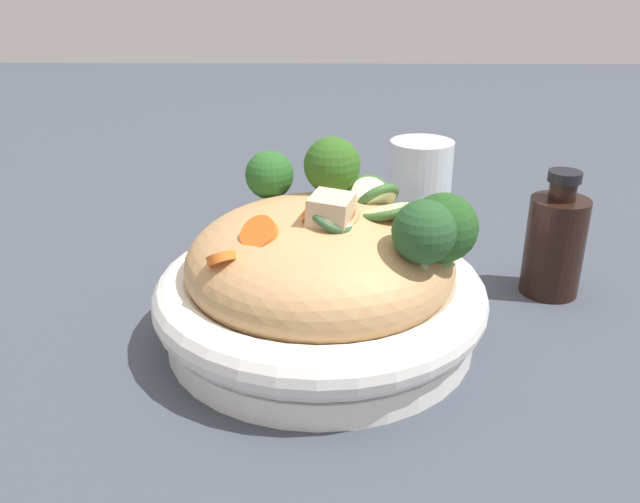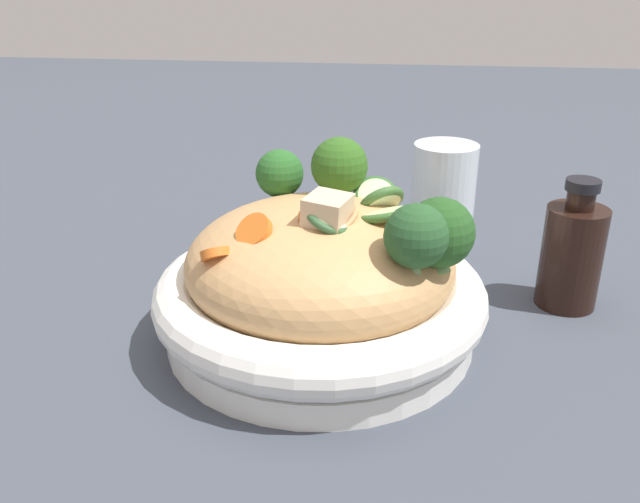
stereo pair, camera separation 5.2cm
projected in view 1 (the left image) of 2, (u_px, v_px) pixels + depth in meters
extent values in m
plane|color=#3C434E|center=(320.00, 335.00, 0.55)|extent=(3.00, 3.00, 0.00)
cylinder|color=white|center=(320.00, 324.00, 0.55)|extent=(0.24, 0.24, 0.02)
torus|color=white|center=(320.00, 293.00, 0.53)|extent=(0.26, 0.26, 0.04)
ellipsoid|color=tan|center=(320.00, 262.00, 0.52)|extent=(0.21, 0.21, 0.09)
torus|color=tan|center=(381.00, 235.00, 0.51)|extent=(0.06, 0.06, 0.02)
torus|color=tan|center=(306.00, 240.00, 0.51)|extent=(0.08, 0.08, 0.01)
torus|color=tan|center=(332.00, 230.00, 0.51)|extent=(0.06, 0.07, 0.02)
torus|color=tan|center=(320.00, 226.00, 0.50)|extent=(0.07, 0.08, 0.03)
cone|color=#9FC174|center=(270.00, 202.00, 0.58)|extent=(0.03, 0.02, 0.02)
sphere|color=#285F26|center=(269.00, 175.00, 0.57)|extent=(0.05, 0.05, 0.04)
cone|color=#99B679|center=(422.00, 265.00, 0.47)|extent=(0.03, 0.03, 0.02)
sphere|color=#254E27|center=(424.00, 232.00, 0.46)|extent=(0.06, 0.06, 0.04)
cone|color=#9AB677|center=(332.00, 195.00, 0.56)|extent=(0.03, 0.03, 0.02)
sphere|color=#2F5E1D|center=(332.00, 165.00, 0.55)|extent=(0.07, 0.07, 0.05)
cone|color=#9AC37B|center=(441.00, 258.00, 0.48)|extent=(0.03, 0.03, 0.01)
sphere|color=#234D1F|center=(443.00, 228.00, 0.47)|extent=(0.07, 0.07, 0.05)
cylinder|color=orange|center=(316.00, 218.00, 0.48)|extent=(0.03, 0.02, 0.02)
cylinder|color=orange|center=(259.00, 234.00, 0.47)|extent=(0.04, 0.04, 0.02)
cylinder|color=orange|center=(222.00, 259.00, 0.46)|extent=(0.03, 0.03, 0.02)
cylinder|color=beige|center=(332.00, 219.00, 0.48)|extent=(0.03, 0.03, 0.02)
torus|color=#335A33|center=(332.00, 219.00, 0.48)|extent=(0.04, 0.04, 0.02)
cylinder|color=beige|center=(386.00, 214.00, 0.50)|extent=(0.05, 0.05, 0.02)
torus|color=#356128|center=(386.00, 214.00, 0.50)|extent=(0.06, 0.06, 0.02)
cylinder|color=beige|center=(377.00, 200.00, 0.53)|extent=(0.04, 0.04, 0.03)
torus|color=#3A6430|center=(377.00, 200.00, 0.53)|extent=(0.05, 0.05, 0.03)
cylinder|color=beige|center=(369.00, 195.00, 0.55)|extent=(0.04, 0.03, 0.03)
torus|color=#2E5D28|center=(369.00, 195.00, 0.55)|extent=(0.04, 0.04, 0.03)
cube|color=beige|center=(420.00, 231.00, 0.49)|extent=(0.04, 0.04, 0.03)
cube|color=beige|center=(331.00, 213.00, 0.48)|extent=(0.04, 0.04, 0.03)
cylinder|color=black|center=(554.00, 247.00, 0.60)|extent=(0.05, 0.05, 0.09)
cylinder|color=black|center=(563.00, 190.00, 0.58)|extent=(0.02, 0.02, 0.02)
cylinder|color=black|center=(565.00, 176.00, 0.58)|extent=(0.03, 0.03, 0.01)
cylinder|color=silver|center=(420.00, 188.00, 0.73)|extent=(0.07, 0.07, 0.10)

